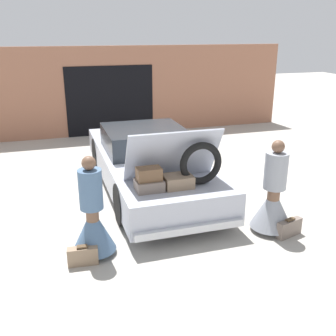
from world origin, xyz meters
TOP-DOWN VIEW (x-y plane):
  - ground_plane at (0.00, 0.00)m, footprint 40.00×40.00m
  - garage_wall_back at (0.00, 4.88)m, footprint 12.00×0.14m
  - car at (0.00, -0.01)m, footprint 1.97×5.27m
  - person_left at (-1.49, -2.42)m, footprint 0.66×0.66m
  - person_right at (1.49, -2.56)m, footprint 0.71×0.71m
  - suitcase_beside_left_person at (-1.69, -2.67)m, footprint 0.45×0.18m
  - suitcase_beside_right_person at (1.67, -2.84)m, footprint 0.51×0.26m

SIDE VIEW (x-z plane):
  - ground_plane at x=0.00m, z-range 0.00..0.00m
  - suitcase_beside_left_person at x=-1.69m, z-range -0.01..0.29m
  - suitcase_beside_right_person at x=1.67m, z-range -0.01..0.31m
  - person_left at x=-1.49m, z-range -0.23..1.34m
  - person_right at x=1.49m, z-range -0.24..1.36m
  - car at x=0.00m, z-range -0.28..1.42m
  - garage_wall_back at x=0.00m, z-range -0.01..2.79m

